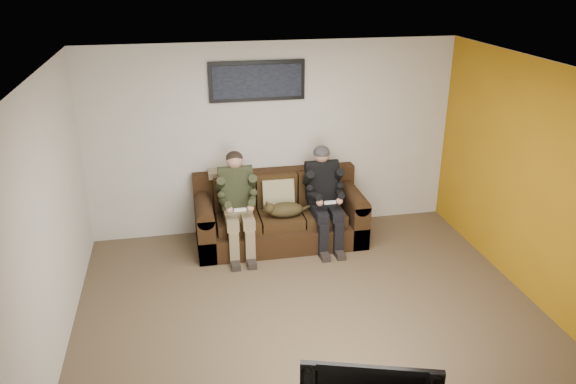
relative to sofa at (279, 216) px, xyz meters
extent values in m
plane|color=brown|center=(0.02, -1.83, -0.34)|extent=(5.00, 5.00, 0.00)
plane|color=silver|center=(0.02, -1.83, 2.26)|extent=(5.00, 5.00, 0.00)
plane|color=beige|center=(0.02, 0.42, 0.96)|extent=(5.00, 0.00, 5.00)
plane|color=beige|center=(0.02, -4.08, 0.96)|extent=(5.00, 0.00, 5.00)
plane|color=beige|center=(-2.48, -1.83, 0.96)|extent=(0.00, 4.50, 4.50)
plane|color=beige|center=(2.52, -1.83, 0.96)|extent=(0.00, 4.50, 4.50)
plane|color=#AD7611|center=(2.51, -1.83, 0.96)|extent=(0.00, 4.50, 4.50)
cube|color=black|center=(0.00, -0.08, -0.19)|extent=(2.22, 0.96, 0.30)
cube|color=black|center=(0.00, 0.30, 0.26)|extent=(2.22, 0.20, 0.60)
cube|color=black|center=(-1.00, -0.08, -0.04)|extent=(0.22, 0.96, 0.60)
cube|color=black|center=(1.00, -0.08, -0.04)|extent=(0.22, 0.96, 0.60)
cylinder|color=black|center=(-1.00, -0.08, 0.26)|extent=(0.22, 0.96, 0.22)
cylinder|color=black|center=(1.00, -0.08, 0.26)|extent=(0.22, 0.96, 0.22)
cube|color=#352310|center=(-0.57, -0.13, 0.03)|extent=(0.55, 0.60, 0.14)
cube|color=#352310|center=(-0.57, 0.16, 0.32)|extent=(0.55, 0.14, 0.44)
cube|color=#352310|center=(0.00, -0.13, 0.03)|extent=(0.55, 0.60, 0.14)
cube|color=#352310|center=(0.00, 0.16, 0.32)|extent=(0.55, 0.14, 0.44)
cube|color=#352310|center=(0.57, -0.13, 0.03)|extent=(0.55, 0.60, 0.14)
cube|color=#352310|center=(0.57, 0.16, 0.32)|extent=(0.55, 0.14, 0.44)
cube|color=tan|center=(0.00, 0.04, 0.30)|extent=(0.42, 0.20, 0.42)
cube|color=tan|center=(-0.67, 0.28, 0.56)|extent=(0.45, 0.22, 0.08)
cube|color=#857553|center=(-0.57, -0.16, 0.17)|extent=(0.36, 0.30, 0.14)
cube|color=#2A2F1C|center=(-0.57, -0.06, 0.47)|extent=(0.40, 0.30, 0.53)
cylinder|color=#2A2F1C|center=(-0.57, -0.04, 0.68)|extent=(0.44, 0.18, 0.18)
sphere|color=tan|center=(-0.57, -0.02, 0.84)|extent=(0.21, 0.21, 0.21)
cube|color=#857553|center=(-0.67, -0.36, 0.16)|extent=(0.15, 0.42, 0.13)
cube|color=#857553|center=(-0.47, -0.36, 0.16)|extent=(0.15, 0.42, 0.13)
cube|color=#857553|center=(-0.67, -0.56, -0.12)|extent=(0.12, 0.13, 0.44)
cube|color=#857553|center=(-0.47, -0.56, -0.12)|extent=(0.12, 0.13, 0.44)
cube|color=black|center=(-0.67, -0.64, -0.30)|extent=(0.11, 0.26, 0.08)
cube|color=black|center=(-0.47, -0.64, -0.30)|extent=(0.11, 0.26, 0.08)
cylinder|color=#2A2F1C|center=(-0.77, -0.13, 0.57)|extent=(0.11, 0.30, 0.28)
cylinder|color=#2A2F1C|center=(-0.37, -0.13, 0.57)|extent=(0.11, 0.30, 0.28)
cylinder|color=#2A2F1C|center=(-0.74, -0.35, 0.41)|extent=(0.14, 0.32, 0.15)
cylinder|color=#2A2F1C|center=(-0.40, -0.35, 0.41)|extent=(0.14, 0.32, 0.15)
sphere|color=tan|center=(-0.70, -0.47, 0.36)|extent=(0.09, 0.09, 0.09)
sphere|color=tan|center=(-0.44, -0.47, 0.36)|extent=(0.09, 0.09, 0.09)
cube|color=white|center=(-0.57, -0.49, 0.36)|extent=(0.15, 0.04, 0.03)
ellipsoid|color=black|center=(-0.57, 0.00, 0.87)|extent=(0.22, 0.22, 0.17)
cube|color=black|center=(0.57, -0.16, 0.17)|extent=(0.36, 0.30, 0.14)
cube|color=black|center=(0.57, -0.06, 0.47)|extent=(0.40, 0.30, 0.53)
cylinder|color=black|center=(0.57, -0.04, 0.68)|extent=(0.44, 0.18, 0.18)
sphere|color=#AC7760|center=(0.57, -0.02, 0.84)|extent=(0.21, 0.21, 0.21)
cube|color=black|center=(0.47, -0.36, 0.16)|extent=(0.15, 0.42, 0.13)
cube|color=black|center=(0.67, -0.36, 0.16)|extent=(0.15, 0.42, 0.13)
cube|color=black|center=(0.47, -0.56, -0.12)|extent=(0.12, 0.13, 0.44)
cube|color=black|center=(0.67, -0.56, -0.12)|extent=(0.12, 0.13, 0.44)
cube|color=black|center=(0.47, -0.64, -0.30)|extent=(0.11, 0.26, 0.08)
cube|color=black|center=(0.67, -0.64, -0.30)|extent=(0.11, 0.26, 0.08)
cylinder|color=black|center=(0.37, -0.13, 0.57)|extent=(0.11, 0.30, 0.28)
cylinder|color=black|center=(0.77, -0.13, 0.57)|extent=(0.11, 0.30, 0.28)
cylinder|color=black|center=(0.40, -0.35, 0.41)|extent=(0.14, 0.32, 0.15)
cylinder|color=black|center=(0.74, -0.35, 0.41)|extent=(0.14, 0.32, 0.15)
sphere|color=#AC7760|center=(0.44, -0.47, 0.36)|extent=(0.09, 0.09, 0.09)
sphere|color=#AC7760|center=(0.70, -0.47, 0.36)|extent=(0.09, 0.09, 0.09)
cube|color=white|center=(0.57, -0.49, 0.36)|extent=(0.15, 0.04, 0.03)
ellipsoid|color=black|center=(0.57, -0.02, 0.87)|extent=(0.22, 0.22, 0.19)
ellipsoid|color=#4B3D1D|center=(0.04, -0.24, 0.20)|extent=(0.47, 0.26, 0.19)
sphere|color=#4B3D1D|center=(-0.18, -0.27, 0.25)|extent=(0.14, 0.14, 0.14)
cone|color=#4B3D1D|center=(-0.20, -0.30, 0.32)|extent=(0.04, 0.04, 0.04)
cone|color=#4B3D1D|center=(-0.20, -0.23, 0.32)|extent=(0.04, 0.04, 0.04)
cylinder|color=#4B3D1D|center=(0.28, -0.19, 0.16)|extent=(0.26, 0.13, 0.08)
cube|color=black|center=(-0.20, 0.39, 1.76)|extent=(1.25, 0.04, 0.52)
cube|color=black|center=(-0.20, 0.37, 1.76)|extent=(1.15, 0.01, 0.42)
camera|label=1|loc=(-1.24, -6.76, 3.19)|focal=35.00mm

